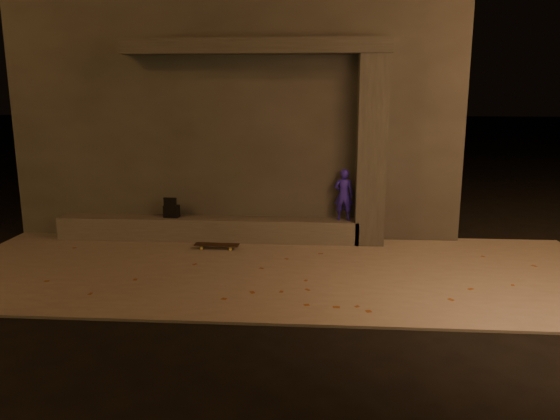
# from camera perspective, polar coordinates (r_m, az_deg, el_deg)

# --- Properties ---
(ground) EXTENTS (120.00, 120.00, 0.00)m
(ground) POSITION_cam_1_polar(r_m,az_deg,el_deg) (7.40, -1.80, -11.37)
(ground) COLOR black
(ground) RESTS_ON ground
(sidewalk) EXTENTS (11.00, 4.40, 0.04)m
(sidewalk) POSITION_cam_1_polar(r_m,az_deg,el_deg) (9.25, -0.52, -6.28)
(sidewalk) COLOR slate
(sidewalk) RESTS_ON ground
(building) EXTENTS (9.00, 5.10, 5.22)m
(building) POSITION_cam_1_polar(r_m,az_deg,el_deg) (13.34, -3.31, 10.76)
(building) COLOR #383633
(building) RESTS_ON ground
(ledge) EXTENTS (6.00, 0.55, 0.45)m
(ledge) POSITION_cam_1_polar(r_m,az_deg,el_deg) (11.05, -7.56, -1.94)
(ledge) COLOR #524F4B
(ledge) RESTS_ON sidewalk
(column) EXTENTS (0.55, 0.55, 3.60)m
(column) POSITION_cam_1_polar(r_m,az_deg,el_deg) (10.59, 9.50, 6.04)
(column) COLOR #383633
(column) RESTS_ON sidewalk
(canopy) EXTENTS (5.00, 0.70, 0.28)m
(canopy) POSITION_cam_1_polar(r_m,az_deg,el_deg) (10.63, -2.54, 16.69)
(canopy) COLOR #383633
(canopy) RESTS_ON column
(skateboarder) EXTENTS (0.38, 0.26, 1.01)m
(skateboarder) POSITION_cam_1_polar(r_m,az_deg,el_deg) (10.68, 6.67, 1.61)
(skateboarder) COLOR #2B1DBC
(skateboarder) RESTS_ON ledge
(backpack) EXTENTS (0.31, 0.22, 0.42)m
(backpack) POSITION_cam_1_polar(r_m,az_deg,el_deg) (11.14, -11.26, -0.02)
(backpack) COLOR black
(backpack) RESTS_ON ledge
(skateboard) EXTENTS (0.85, 0.25, 0.09)m
(skateboard) POSITION_cam_1_polar(r_m,az_deg,el_deg) (10.42, -6.62, -3.65)
(skateboard) COLOR black
(skateboard) RESTS_ON sidewalk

